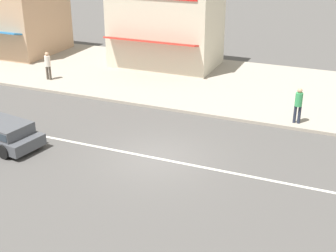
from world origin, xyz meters
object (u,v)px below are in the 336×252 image
pedestrian_near_clock (298,103)px  shopfront_corner_warung (166,24)px  shopfront_mid_block (21,16)px  hatchback_dark_grey_0 (1,132)px  pedestrian_by_shop (48,64)px

pedestrian_near_clock → shopfront_corner_warung: size_ratio=0.25×
shopfront_mid_block → shopfront_corner_warung: bearing=4.4°
shopfront_corner_warung → shopfront_mid_block: size_ratio=1.09×
hatchback_dark_grey_0 → shopfront_mid_block: 15.91m
pedestrian_by_shop → shopfront_corner_warung: shopfront_corner_warung is taller
hatchback_dark_grey_0 → shopfront_corner_warung: size_ratio=0.61×
shopfront_mid_block → pedestrian_by_shop: bearing=-40.8°
pedestrian_near_clock → pedestrian_by_shop: 14.67m
pedestrian_near_clock → shopfront_mid_block: shopfront_mid_block is taller
pedestrian_near_clock → shopfront_mid_block: size_ratio=0.28×
pedestrian_near_clock → shopfront_mid_block: 21.19m
hatchback_dark_grey_0 → pedestrian_near_clock: bearing=31.8°
hatchback_dark_grey_0 → pedestrian_by_shop: (-3.42, 8.02, 0.53)m
pedestrian_near_clock → shopfront_corner_warung: 11.76m
pedestrian_by_shop → shopfront_mid_block: 7.63m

